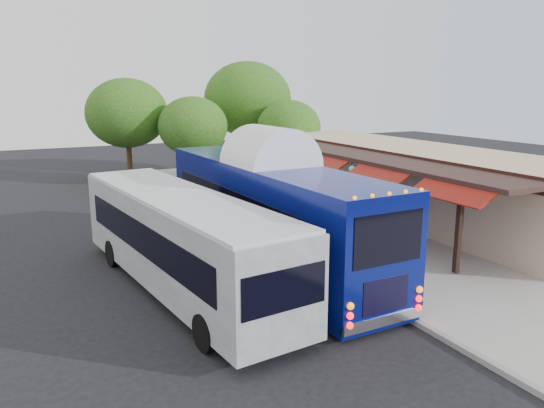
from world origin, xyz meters
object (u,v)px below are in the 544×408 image
city_bus (180,238)px  ped_d (236,177)px  coach_bus (270,209)px  ped_a (287,207)px  ped_b (380,228)px  ped_c (367,223)px  sign_board (361,226)px

city_bus → ped_d: bearing=54.4°
coach_bus → ped_a: coach_bus is taller
ped_b → ped_c: ped_c is taller
coach_bus → city_bus: (-3.61, -0.73, -0.45)m
ped_d → sign_board: size_ratio=1.50×
ped_a → ped_c: size_ratio=1.12×
city_bus → ped_c: city_bus is taller
ped_d → sign_board: ped_d is taller
ped_b → ped_d: (-0.46, 13.98, -0.01)m
coach_bus → sign_board: (4.55, 0.65, -1.35)m
ped_b → ped_d: 13.99m
ped_a → ped_c: bearing=-67.2°
ped_b → ped_d: size_ratio=1.02×
coach_bus → ped_d: bearing=70.2°
coach_bus → ped_a: 5.40m
sign_board → city_bus: bearing=177.9°
coach_bus → ped_b: 5.02m
ped_c → ped_d: 13.10m
ped_a → sign_board: ped_a is taller
city_bus → ped_a: 8.36m
ped_a → ped_b: size_ratio=1.16×
coach_bus → sign_board: size_ratio=12.36×
sign_board → ped_d: bearing=79.0°
ped_a → sign_board: 4.01m
coach_bus → ped_c: bearing=5.6°
coach_bus → ped_b: bearing=-4.8°
city_bus → ped_a: bearing=30.9°
city_bus → sign_board: size_ratio=11.54×
ped_b → sign_board: 0.94m
ped_a → ped_c: ped_a is taller
ped_a → sign_board: size_ratio=1.77×
coach_bus → ped_d: (4.39, 13.75, -1.28)m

